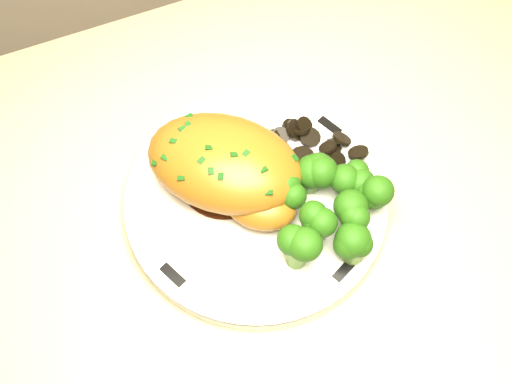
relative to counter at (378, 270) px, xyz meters
name	(u,v)px	position (x,y,z in m)	size (l,w,h in m)	color
counter	(378,270)	(0.00, 0.00, 0.00)	(2.10, 0.69, 1.03)	brown
plate	(256,200)	(-0.24, 0.00, 0.46)	(0.28, 0.28, 0.02)	white
rim_accent_0	(330,126)	(-0.13, 0.05, 0.47)	(0.03, 0.01, 0.00)	black
rim_accent_1	(177,130)	(-0.29, 0.11, 0.47)	(0.03, 0.01, 0.00)	black
rim_accent_2	(173,275)	(-0.35, -0.05, 0.47)	(0.03, 0.01, 0.00)	black
rim_accent_3	(345,270)	(-0.19, -0.11, 0.47)	(0.03, 0.01, 0.00)	black
gravy_pool	(226,178)	(-0.26, 0.03, 0.47)	(0.10, 0.10, 0.00)	#3A180A
chicken_breast	(228,168)	(-0.26, 0.02, 0.50)	(0.20, 0.20, 0.06)	#945E19
mushroom_pile	(303,150)	(-0.17, 0.03, 0.47)	(0.10, 0.07, 0.03)	black
broccoli_florets	(331,208)	(-0.18, -0.06, 0.50)	(0.13, 0.12, 0.05)	#5B8538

